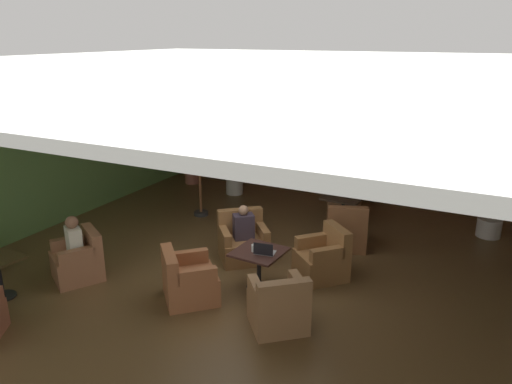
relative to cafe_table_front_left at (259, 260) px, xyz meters
name	(u,v)px	position (x,y,z in m)	size (l,w,h in m)	color
ground_plane	(242,278)	(-0.40, 0.18, -0.51)	(9.54, 10.32, 0.02)	brown
wall_back_brick	(340,127)	(-0.40, 5.30, 1.22)	(9.54, 0.08, 3.44)	#915741
wall_left_accent	(30,149)	(-5.13, 0.18, 1.22)	(0.08, 10.32, 3.44)	#64944B
ceiling_slab	(240,64)	(-0.40, 0.18, 2.97)	(9.54, 10.32, 0.06)	silver
cafe_table_front_left	(259,260)	(0.00, 0.00, 0.00)	(0.79, 0.79, 0.65)	black
armchair_front_left_north	(188,281)	(-0.82, -0.78, -0.20)	(1.09, 1.09, 0.81)	#A2603A
armchair_front_left_east	(279,307)	(0.73, -0.86, -0.18)	(1.01, 1.01, 0.83)	#956943
armchair_front_left_south	(323,259)	(0.78, 0.83, -0.18)	(1.02, 1.02, 0.87)	#98673A
armchair_front_left_west	(243,242)	(-0.75, 0.86, -0.19)	(1.12, 1.11, 0.86)	#96653A
armchair_front_right_south	(79,261)	(-2.82, -1.02, -0.19)	(0.99, 0.99, 0.81)	#9D6645
cafe_table_mid_center	(343,202)	(0.38, 3.22, 0.01)	(0.83, 0.83, 0.65)	black
armchair_mid_center_north	(345,196)	(0.11, 4.31, -0.20)	(0.90, 0.86, 0.81)	#8F5F3E
armchair_mid_center_east	(346,231)	(0.77, 2.15, -0.18)	(0.93, 0.95, 0.90)	#985E38
patio_umbrella_tall_red	(197,102)	(-2.64, 2.40, 2.02)	(2.42, 2.42, 2.70)	#2D2D2D
potted_tree_left_corner	(498,168)	(3.19, 3.97, 0.92)	(0.73, 0.73, 2.06)	silver
potted_tree_mid_left	(234,144)	(-2.72, 4.11, 0.78)	(0.68, 0.68, 1.88)	silver
potted_tree_mid_right	(190,121)	(-4.21, 4.42, 1.20)	(0.89, 0.89, 2.28)	#AD614F
patron_blue_shirt	(244,224)	(-0.71, 0.83, 0.17)	(0.42, 0.41, 0.62)	#392E3B
patron_by_window	(74,237)	(-2.84, -1.05, 0.25)	(0.40, 0.35, 0.66)	silver
iced_drink_cup	(254,248)	(-0.07, -0.05, 0.21)	(0.08, 0.08, 0.11)	white
open_laptop	(264,251)	(0.12, -0.06, 0.20)	(0.34, 0.27, 0.20)	#9EA0A5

